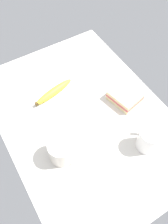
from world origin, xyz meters
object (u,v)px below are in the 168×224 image
object	(u,v)px
coffee_mug_black	(149,139)
sandwich_main	(125,96)
coffee_mug_milky	(62,150)
banana	(54,92)

from	to	relation	value
coffee_mug_black	sandwich_main	xyz separation A→B (cm)	(-21.57, 6.04, -2.73)
coffee_mug_milky	banana	size ratio (longest dim) A/B	0.57
coffee_mug_milky	sandwich_main	size ratio (longest dim) A/B	0.81
coffee_mug_black	coffee_mug_milky	bearing A→B (deg)	-113.56
sandwich_main	banana	size ratio (longest dim) A/B	0.70
sandwich_main	banana	world-z (taller)	sandwich_main
coffee_mug_milky	banana	xyz separation A→B (cm)	(-27.17, 10.32, -3.00)
coffee_mug_milky	banana	bearing A→B (deg)	159.21
coffee_mug_milky	banana	distance (cm)	29.22
coffee_mug_black	sandwich_main	bearing A→B (deg)	164.37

